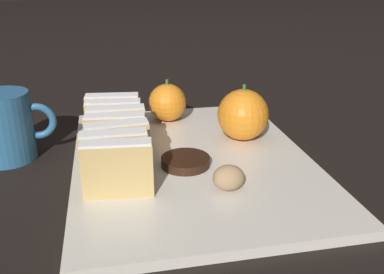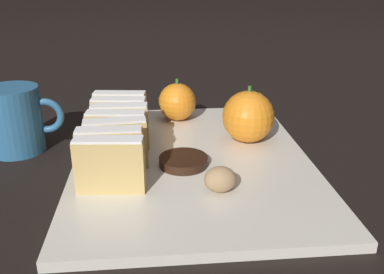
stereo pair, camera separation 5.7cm
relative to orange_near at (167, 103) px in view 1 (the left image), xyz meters
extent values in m
plane|color=black|center=(0.01, -0.15, -0.04)|extent=(6.00, 6.00, 0.00)
cube|color=silver|center=(0.01, -0.15, -0.04)|extent=(0.32, 0.42, 0.01)
cube|color=tan|center=(-0.09, -0.24, 0.00)|extent=(0.08, 0.03, 0.06)
cube|color=white|center=(-0.09, -0.24, 0.03)|extent=(0.08, 0.03, 0.00)
cube|color=tan|center=(-0.09, -0.21, 0.00)|extent=(0.08, 0.02, 0.06)
cube|color=white|center=(-0.09, -0.21, 0.03)|extent=(0.08, 0.02, 0.00)
cube|color=tan|center=(-0.09, -0.18, 0.00)|extent=(0.08, 0.03, 0.06)
cube|color=white|center=(-0.09, -0.18, 0.03)|extent=(0.08, 0.03, 0.00)
cube|color=tan|center=(-0.09, -0.14, 0.00)|extent=(0.08, 0.03, 0.06)
cube|color=white|center=(-0.09, -0.14, 0.03)|extent=(0.08, 0.03, 0.00)
cube|color=tan|center=(-0.09, -0.11, 0.00)|extent=(0.08, 0.02, 0.06)
cube|color=white|center=(-0.09, -0.11, 0.03)|extent=(0.08, 0.02, 0.00)
cube|color=tan|center=(-0.09, -0.08, 0.00)|extent=(0.08, 0.03, 0.06)
cube|color=white|center=(-0.09, -0.08, 0.03)|extent=(0.08, 0.03, 0.00)
cube|color=tan|center=(-0.09, -0.05, 0.00)|extent=(0.08, 0.03, 0.06)
cube|color=white|center=(-0.09, -0.05, 0.03)|extent=(0.08, 0.03, 0.00)
sphere|color=orange|center=(0.00, 0.00, 0.00)|extent=(0.06, 0.06, 0.06)
cylinder|color=#38702D|center=(0.00, 0.00, 0.03)|extent=(0.01, 0.01, 0.01)
sphere|color=orange|center=(0.10, -0.10, 0.01)|extent=(0.08, 0.08, 0.08)
cylinder|color=#38702D|center=(0.10, -0.10, 0.05)|extent=(0.01, 0.01, 0.01)
ellipsoid|color=tan|center=(0.03, -0.25, -0.02)|extent=(0.04, 0.03, 0.03)
cylinder|color=black|center=(0.00, -0.18, -0.03)|extent=(0.06, 0.06, 0.01)
cone|color=#2D7538|center=(0.14, -0.02, -0.01)|extent=(0.04, 0.04, 0.05)
cylinder|color=#2D6693|center=(-0.24, -0.08, 0.00)|extent=(0.08, 0.08, 0.10)
torus|color=#2D6693|center=(-0.20, -0.08, 0.01)|extent=(0.05, 0.01, 0.05)
camera|label=1|loc=(-0.10, -0.67, 0.21)|focal=40.00mm
camera|label=2|loc=(-0.04, -0.68, 0.21)|focal=40.00mm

